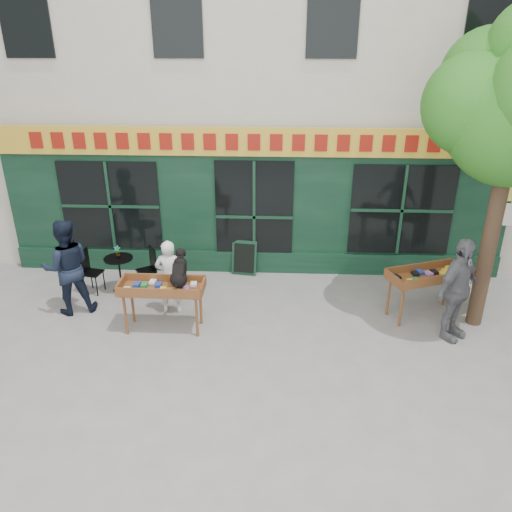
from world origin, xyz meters
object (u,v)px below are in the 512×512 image
object	(u,v)px
book_cart_center	(162,290)
woman	(170,277)
dog	(179,268)
man_right	(457,290)
bistro_table	(119,267)
book_cart_right	(427,277)
man_left	(67,267)

from	to	relation	value
book_cart_center	woman	distance (m)	0.65
dog	man_right	size ratio (longest dim) A/B	0.31
woman	bistro_table	xyz separation A→B (m)	(-1.26, 0.82, -0.21)
woman	book_cart_right	bearing A→B (deg)	-178.45
dog	woman	size ratio (longest dim) A/B	0.40
dog	man_left	bearing A→B (deg)	165.58
dog	book_cart_center	bearing A→B (deg)	172.50
woman	bistro_table	distance (m)	1.52
book_cart_center	book_cart_right	xyz separation A→B (m)	(4.92, 0.73, 0.00)
book_cart_center	woman	xyz separation A→B (m)	(0.00, 0.65, -0.07)
book_cart_center	book_cart_right	world-z (taller)	same
bistro_table	man_left	size ratio (longest dim) A/B	0.40
book_cart_center	man_left	distance (m)	2.04
bistro_table	book_cart_center	bearing A→B (deg)	-49.48
dog	man_right	xyz separation A→B (m)	(4.87, 0.03, -0.33)
book_cart_center	book_cart_right	size ratio (longest dim) A/B	0.93
book_cart_center	woman	bearing A→B (deg)	90.63
dog	woman	bearing A→B (deg)	117.20
woman	man_left	size ratio (longest dim) A/B	0.79
book_cart_center	man_right	xyz separation A→B (m)	(5.22, -0.02, 0.14)
dog	man_right	world-z (taller)	man_right
book_cart_right	woman	bearing A→B (deg)	160.52
book_cart_center	bistro_table	bearing A→B (deg)	131.16
book_cart_right	man_left	distance (m)	6.88
book_cart_center	man_right	size ratio (longest dim) A/B	0.79
woman	book_cart_right	distance (m)	4.92
man_right	bistro_table	distance (m)	6.66
man_right	woman	bearing A→B (deg)	132.28
bistro_table	man_left	xyz separation A→B (m)	(-0.70, -0.90, 0.41)
dog	bistro_table	world-z (taller)	dog
book_cart_center	man_left	xyz separation A→B (m)	(-1.96, 0.57, 0.14)
book_cart_right	man_right	size ratio (longest dim) A/B	0.85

